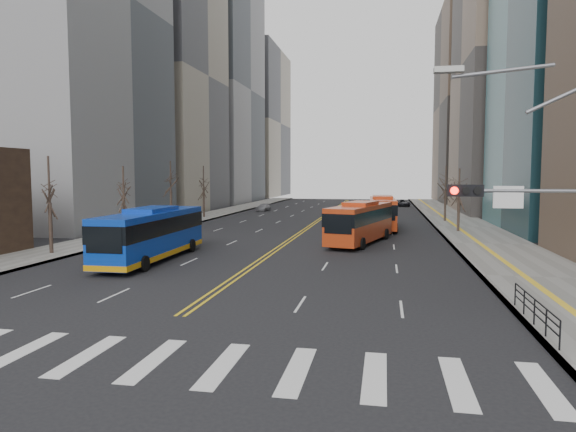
{
  "coord_description": "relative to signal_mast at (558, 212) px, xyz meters",
  "views": [
    {
      "loc": [
        8.48,
        -15.1,
        6.02
      ],
      "look_at": [
        3.67,
        10.39,
        3.9
      ],
      "focal_mm": 32.0,
      "sensor_mm": 36.0,
      "label": 1
    }
  ],
  "objects": [
    {
      "name": "ground",
      "position": [
        -13.77,
        -2.0,
        -4.86
      ],
      "size": [
        220.0,
        220.0,
        0.0
      ],
      "primitive_type": "plane",
      "color": "black"
    },
    {
      "name": "red_bus_far",
      "position": [
        -5.52,
        40.09,
        -2.81
      ],
      "size": [
        3.2,
        11.7,
        3.68
      ],
      "color": "#B73613",
      "rests_on": "ground"
    },
    {
      "name": "sidewalk_left",
      "position": [
        -30.27,
        43.0,
        -4.78
      ],
      "size": [
        5.0,
        130.0,
        0.15
      ],
      "primitive_type": "cube",
      "color": "slate",
      "rests_on": "ground"
    },
    {
      "name": "office_towers",
      "position": [
        -13.64,
        66.51,
        19.07
      ],
      "size": [
        83.0,
        134.0,
        58.0
      ],
      "color": "gray",
      "rests_on": "ground"
    },
    {
      "name": "crosswalk",
      "position": [
        -13.77,
        -2.0,
        -4.85
      ],
      "size": [
        26.7,
        4.0,
        0.01
      ],
      "color": "silver",
      "rests_on": "ground"
    },
    {
      "name": "car_silver",
      "position": [
        -24.78,
        64.3,
        -4.27
      ],
      "size": [
        2.04,
        4.19,
        1.17
      ],
      "primitive_type": "imported",
      "rotation": [
        0.0,
        0.0,
        -0.1
      ],
      "color": "gray",
      "rests_on": "ground"
    },
    {
      "name": "pedestrian_railing",
      "position": [
        0.53,
        4.0,
        -4.03
      ],
      "size": [
        0.06,
        6.06,
        1.02
      ],
      "color": "black",
      "rests_on": "sidewalk_right"
    },
    {
      "name": "blue_bus",
      "position": [
        -21.23,
        16.13,
        -2.91
      ],
      "size": [
        3.1,
        12.88,
        3.72
      ],
      "color": "#0B37B2",
      "rests_on": "ground"
    },
    {
      "name": "street_trees",
      "position": [
        -20.94,
        32.55,
        0.02
      ],
      "size": [
        35.2,
        47.2,
        7.6
      ],
      "color": "#2D221B",
      "rests_on": "ground"
    },
    {
      "name": "red_bus_near",
      "position": [
        -7.32,
        27.71,
        -2.83
      ],
      "size": [
        5.52,
        11.85,
        3.65
      ],
      "color": "#B73613",
      "rests_on": "ground"
    },
    {
      "name": "car_dark_mid",
      "position": [
        -7.16,
        45.67,
        -4.21
      ],
      "size": [
        1.84,
        3.89,
        1.29
      ],
      "primitive_type": "imported",
      "rotation": [
        0.0,
        0.0,
        -0.09
      ],
      "color": "black",
      "rests_on": "ground"
    },
    {
      "name": "sidewalk_right",
      "position": [
        3.73,
        43.0,
        -4.78
      ],
      "size": [
        7.0,
        130.0,
        0.15
      ],
      "primitive_type": "cube",
      "color": "slate",
      "rests_on": "ground"
    },
    {
      "name": "car_white",
      "position": [
        -25.26,
        18.56,
        -4.07
      ],
      "size": [
        1.95,
        4.88,
        1.58
      ],
      "primitive_type": "imported",
      "rotation": [
        0.0,
        0.0,
        0.06
      ],
      "color": "white",
      "rests_on": "ground"
    },
    {
      "name": "centerline",
      "position": [
        -13.77,
        53.0,
        -4.85
      ],
      "size": [
        0.55,
        100.0,
        0.01
      ],
      "color": "gold",
      "rests_on": "ground"
    },
    {
      "name": "car_dark_far",
      "position": [
        -2.07,
        81.41,
        -4.21
      ],
      "size": [
        3.27,
        5.06,
        1.3
      ],
      "primitive_type": "imported",
      "rotation": [
        0.0,
        0.0,
        0.26
      ],
      "color": "black",
      "rests_on": "ground"
    },
    {
      "name": "signal_mast",
      "position": [
        0.0,
        0.0,
        0.0
      ],
      "size": [
        5.37,
        0.37,
        9.39
      ],
      "color": "slate",
      "rests_on": "ground"
    }
  ]
}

